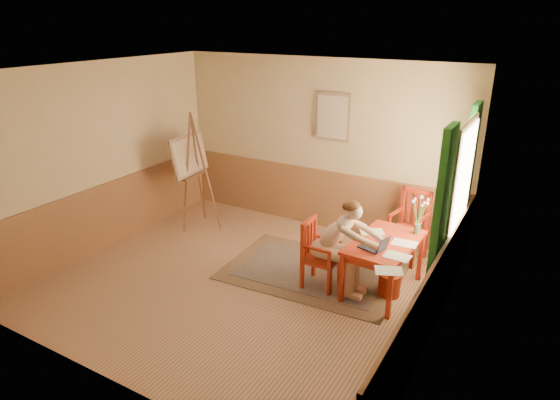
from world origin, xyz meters
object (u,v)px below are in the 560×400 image
Objects in this scene: table at (384,247)px; easel at (191,160)px; chair_back at (409,226)px; figure at (339,242)px; chair_left at (318,254)px; laptop at (375,247)px.

easel reaches higher than table.
table is 0.63× the size of easel.
chair_back is 1.49m from figure.
chair_left is (-0.79, -0.29, -0.16)m from table.
chair_left is 2.91m from easel.
table is at bearing -91.13° from chair_back.
laptop is (-0.03, -0.30, 0.13)m from table.
easel is at bearing 167.44° from laptop.
chair_back is 0.53× the size of easel.
figure reaches higher than chair_back.
chair_back is 3.63m from easel.
easel is (-2.72, 0.77, 0.69)m from chair_left.
chair_left reaches higher than table.
laptop reaches higher than table.
chair_back is at bearing 88.02° from laptop.
table is 3.57m from easel.
chair_left is 1.60m from chair_back.
laptop is (0.47, -0.00, 0.05)m from figure.
table is at bearing 84.92° from laptop.
laptop is 0.20× the size of easel.
chair_back is (0.02, 1.09, -0.11)m from table.
table is at bearing -7.75° from easel.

